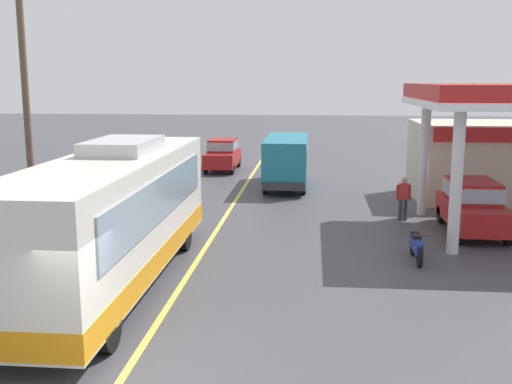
% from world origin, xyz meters
% --- Properties ---
extents(ground, '(120.00, 120.00, 0.00)m').
position_xyz_m(ground, '(0.00, 20.00, 0.00)').
color(ground, '#424247').
extents(lane_divider_stripe, '(0.16, 50.00, 0.01)m').
position_xyz_m(lane_divider_stripe, '(0.00, 15.00, 0.00)').
color(lane_divider_stripe, '#D8CC4C').
rests_on(lane_divider_stripe, ground).
extents(coach_bus_main, '(2.60, 11.04, 3.69)m').
position_xyz_m(coach_bus_main, '(-1.72, 5.21, 1.72)').
color(coach_bus_main, silver).
rests_on(coach_bus_main, ground).
extents(gas_station_roadside, '(9.10, 11.95, 5.10)m').
position_xyz_m(gas_station_roadside, '(11.35, 15.79, 2.63)').
color(gas_station_roadside, '#B21E1E').
rests_on(gas_station_roadside, ground).
extents(car_at_pump, '(1.70, 4.20, 1.82)m').
position_xyz_m(car_at_pump, '(8.88, 11.59, 1.01)').
color(car_at_pump, maroon).
rests_on(car_at_pump, ground).
extents(minibus_opposing_lane, '(2.04, 6.13, 2.44)m').
position_xyz_m(minibus_opposing_lane, '(2.06, 20.10, 1.47)').
color(minibus_opposing_lane, teal).
rests_on(minibus_opposing_lane, ground).
extents(motorcycle_parked_forecourt, '(0.55, 1.80, 0.92)m').
position_xyz_m(motorcycle_parked_forecourt, '(6.41, 8.01, 0.44)').
color(motorcycle_parked_forecourt, black).
rests_on(motorcycle_parked_forecourt, ground).
extents(pedestrian_near_pump, '(0.55, 0.22, 1.66)m').
position_xyz_m(pedestrian_near_pump, '(6.76, 13.22, 0.93)').
color(pedestrian_near_pump, '#33333F').
rests_on(pedestrian_near_pump, ground).
extents(car_trailing_behind_bus, '(1.70, 4.20, 1.82)m').
position_xyz_m(car_trailing_behind_bus, '(-1.88, 25.29, 1.01)').
color(car_trailing_behind_bus, maroon).
rests_on(car_trailing_behind_bus, ground).
extents(utility_pole_roadside, '(1.80, 0.24, 8.73)m').
position_xyz_m(utility_pole_roadside, '(-6.59, 10.85, 4.55)').
color(utility_pole_roadside, brown).
rests_on(utility_pole_roadside, ground).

